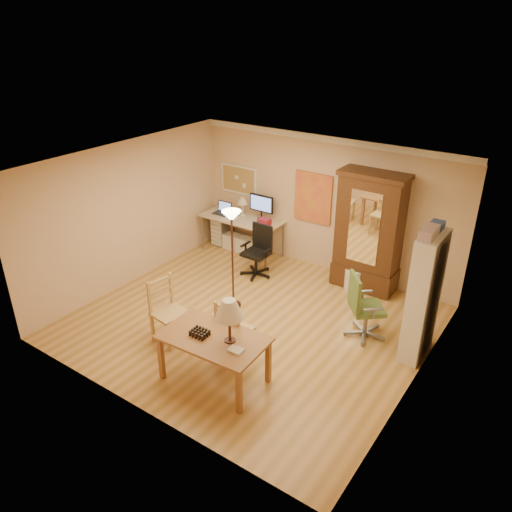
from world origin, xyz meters
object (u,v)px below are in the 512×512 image
Objects in this scene: armoire at (368,240)px; bookshelf at (423,297)px; office_chair_green at (363,320)px; office_chair_black at (257,262)px; dining_table at (219,330)px; computer_desk at (244,231)px.

armoire is 2.10m from bookshelf.
bookshelf is at bearing 2.91° from office_chair_green.
armoire reaches higher than office_chair_black.
armoire is at bearing 81.70° from dining_table.
bookshelf is (1.50, -1.47, 0.01)m from armoire.
armoire is (1.94, 0.76, 0.70)m from office_chair_black.
office_chair_green is at bearing -177.09° from bookshelf.
office_chair_green is 1.09m from bookshelf.
dining_table is at bearing -98.30° from armoire.
office_chair_black is 2.20m from armoire.
office_chair_black is at bearing -40.33° from computer_desk.
computer_desk is 1.74× the size of office_chair_black.
office_chair_green is (1.19, 2.18, -0.57)m from dining_table.
bookshelf reaches higher than dining_table.
computer_desk is 3.69m from office_chair_green.
computer_desk is at bearing 161.79° from bookshelf.
office_chair_black is 0.46× the size of armoire.
bookshelf reaches higher than office_chair_black.
computer_desk is 0.79× the size of armoire.
office_chair_black is 3.58m from bookshelf.
dining_table is 4.25m from computer_desk.
dining_table is at bearing -58.56° from computer_desk.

